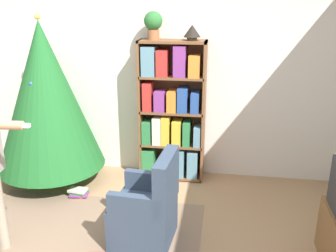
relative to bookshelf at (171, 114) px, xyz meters
name	(u,v)px	position (x,y,z in m)	size (l,w,h in m)	color
wall_back	(149,76)	(-0.32, 0.24, 0.43)	(8.00, 0.10, 2.60)	silver
area_rug	(74,246)	(-0.70, -1.61, -0.87)	(2.39, 1.86, 0.01)	#7F6651
bookshelf	(171,114)	(0.00, 0.00, 0.00)	(0.82, 0.31, 1.78)	brown
christmas_tree	(46,97)	(-1.49, -0.33, 0.25)	(1.32, 1.32, 2.09)	#4C3323
armchair	(147,212)	(-0.02, -1.41, -0.55)	(0.61, 0.60, 0.92)	#334256
potted_plant	(153,23)	(-0.22, 0.01, 1.10)	(0.22, 0.22, 0.33)	#935B38
table_lamp	(192,32)	(0.24, 0.01, 1.01)	(0.20, 0.20, 0.18)	#473828
book_pile_near_tree	(79,192)	(-1.02, -0.69, -0.82)	(0.24, 0.19, 0.10)	orange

